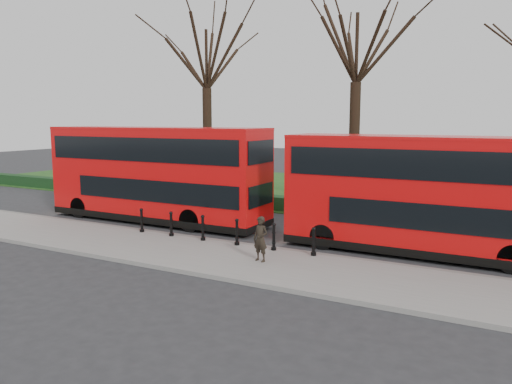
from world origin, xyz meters
The scene contains 13 objects.
ground centered at (0.00, 0.00, 0.00)m, with size 120.00×120.00×0.00m, color #28282B.
pavement centered at (0.00, -3.00, 0.07)m, with size 60.00×4.00×0.15m, color gray.
kerb centered at (0.00, -1.00, 0.07)m, with size 60.00×0.25×0.16m, color slate.
grass_verge centered at (0.00, 15.00, 0.03)m, with size 60.00×18.00×0.06m, color #1F4918.
hedge centered at (0.00, 6.80, 0.40)m, with size 60.00×0.90×0.80m, color black.
yellow_line_outer centered at (0.00, -0.70, 0.01)m, with size 60.00×0.10×0.01m, color yellow.
yellow_line_inner centered at (0.00, -0.50, 0.01)m, with size 60.00×0.10×0.01m, color yellow.
tree_left centered at (-8.00, 10.00, 9.28)m, with size 8.16×8.16×12.75m.
tree_mid centered at (2.00, 10.00, 9.35)m, with size 8.23×8.23×12.86m.
bollard_row centered at (0.08, -1.35, 0.65)m, with size 8.17×0.15×1.00m.
bus_lead centered at (-5.30, 1.36, 2.33)m, with size 11.64×2.67×4.63m.
bus_rear centered at (7.79, 1.27, 2.23)m, with size 11.11×2.55×4.42m.
pedestrian centered at (2.73, -2.89, 0.94)m, with size 0.57×0.38×1.58m, color black.
Camera 1 is at (10.53, -17.78, 5.07)m, focal length 35.00 mm.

